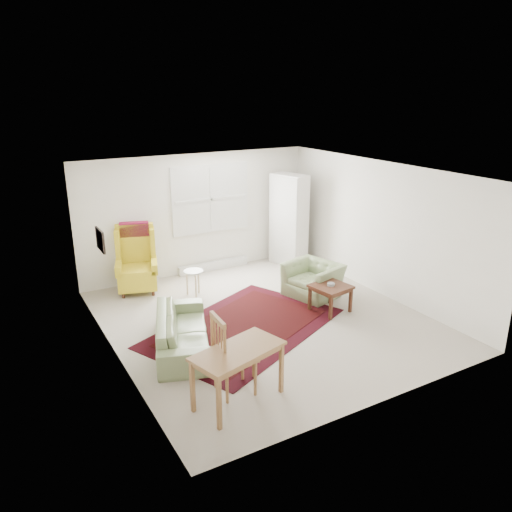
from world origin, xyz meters
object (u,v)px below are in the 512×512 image
desk (238,376)px  desk_chair (235,354)px  armchair (313,276)px  cabinet (289,220)px  sofa (182,324)px  wingback_chair (136,260)px  coffee_table (330,298)px  stool (194,283)px

desk → desk_chair: bearing=73.0°
armchair → desk: bearing=-66.7°
cabinet → desk_chair: cabinet is taller
sofa → wingback_chair: 2.50m
sofa → armchair: bearing=-57.0°
armchair → coffee_table: (-0.16, -0.74, -0.13)m
desk → desk_chair: desk_chair is taller
sofa → desk: sofa is taller
sofa → stool: (0.95, 1.80, -0.14)m
armchair → stool: 2.26m
armchair → wingback_chair: (-2.82, 1.82, 0.28)m
stool → cabinet: bearing=13.8°
coffee_table → stool: stool is taller
sofa → coffee_table: sofa is taller
coffee_table → desk_chair: 2.93m
wingback_chair → stool: (0.87, -0.69, -0.40)m
sofa → desk: 1.65m
coffee_table → stool: size_ratio=1.21×
wingback_chair → desk_chair: 3.91m
armchair → desk: (-2.81, -2.31, -0.01)m
armchair → stool: armchair is taller
armchair → wingback_chair: wingback_chair is taller
coffee_table → desk: 3.08m
stool → desk: 3.55m
armchair → coffee_table: armchair is taller
sofa → armchair: size_ratio=1.98×
sofa → armchair: (2.90, 0.67, -0.01)m
sofa → wingback_chair: size_ratio=1.46×
sofa → wingback_chair: wingback_chair is taller
armchair → cabinet: 1.95m
stool → armchair: bearing=-30.1°
wingback_chair → coffee_table: bearing=-26.5°
coffee_table → cabinet: (0.76, 2.49, 0.76)m
desk → armchair: bearing=39.4°
cabinet → sofa: bearing=-161.3°
armchair → desk: 3.64m
cabinet → stool: bearing=177.7°
armchair → cabinet: bearing=145.2°
wingback_chair → desk_chair: wingback_chair is taller
wingback_chair → sofa: bearing=-74.4°
stool → cabinet: cabinet is taller
desk → desk_chair: (0.07, 0.22, 0.18)m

